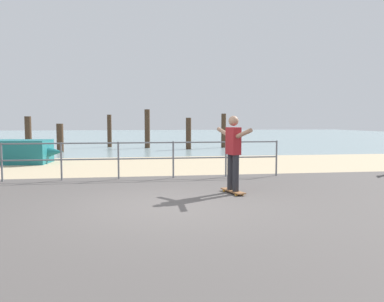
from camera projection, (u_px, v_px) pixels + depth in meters
ground_plane at (172, 221)px, 6.34m from camera, size 24.00×10.00×0.04m
beach_strip at (151, 165)px, 14.22m from camera, size 24.00×6.00×0.04m
sea_surface at (140, 136)px, 41.83m from camera, size 72.00×50.00×0.04m
railing_fence at (61, 155)px, 10.44m from camera, size 12.18×0.05×1.05m
skateboard at (233, 191)px, 8.62m from camera, size 0.40×0.82×0.08m
skateboarder at (233, 148)px, 8.54m from camera, size 0.46×1.42×1.65m
groyne_post_0 at (28, 133)px, 22.28m from camera, size 0.36×0.36×1.88m
groyne_post_1 at (60, 138)px, 19.86m from camera, size 0.34×0.34×1.48m
groyne_post_2 at (109, 131)px, 23.73m from camera, size 0.26×0.26×2.00m
groyne_post_3 at (147, 129)px, 22.88m from camera, size 0.31×0.31×2.29m
groyne_post_4 at (189, 134)px, 21.88m from camera, size 0.30×0.30×1.79m
groyne_post_5 at (224, 131)px, 23.21m from camera, size 0.28×0.28×2.05m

